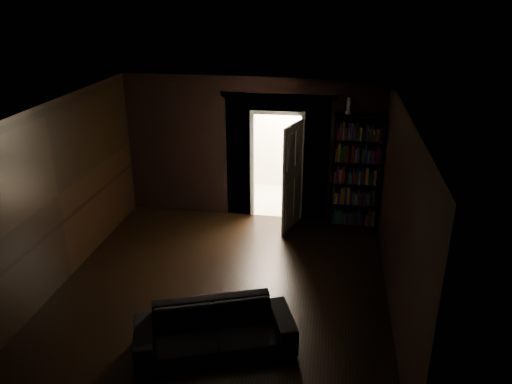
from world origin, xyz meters
The scene contains 9 objects.
ground centered at (0.00, 0.00, 0.00)m, with size 5.50×5.50×0.00m, color black.
room_walls centered at (-0.01, 1.07, 1.68)m, with size 5.02×5.61×2.84m.
kitchen_alcove centered at (0.50, 3.87, 1.21)m, with size 2.20×1.80×2.60m.
sofa centered at (0.21, -1.35, 0.39)m, with size 2.00×0.87×0.77m, color black.
bookshelf centered at (2.00, 2.55, 1.10)m, with size 0.90×0.32×2.20m, color black.
refrigerator centered at (1.10, 4.11, 0.82)m, with size 0.74×0.68×1.65m, color white.
door centered at (0.84, 2.32, 1.02)m, with size 0.85×0.05×2.05m, color white.
figurine centered at (1.79, 2.60, 2.35)m, with size 0.10×0.10×0.30m, color white.
bottles centered at (1.20, 4.01, 1.78)m, with size 0.66×0.08×0.27m, color black.
Camera 1 is at (1.55, -6.38, 4.32)m, focal length 35.00 mm.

